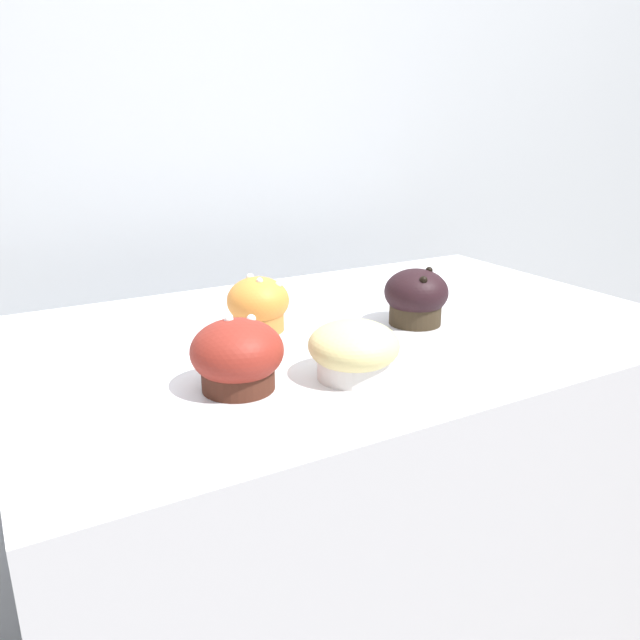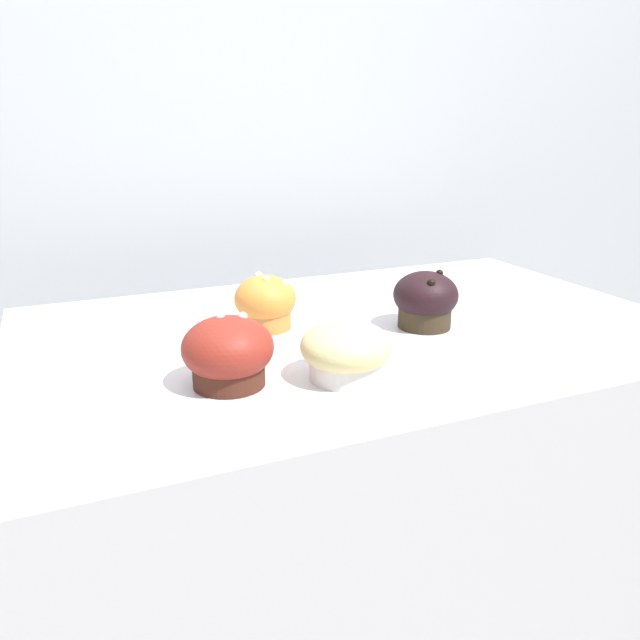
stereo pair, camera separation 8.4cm
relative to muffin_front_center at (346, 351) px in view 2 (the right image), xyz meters
name	(u,v)px [view 2 (the right image)]	position (x,y,z in m)	size (l,w,h in m)	color
wall_back	(244,267)	(0.10, 0.77, -0.07)	(3.20, 0.10, 1.80)	#B2B7BC
display_counter	(352,578)	(0.10, 0.17, -0.50)	(1.00, 0.64, 0.93)	silver
muffin_front_center	(346,351)	(0.00, 0.00, 0.00)	(0.11, 0.11, 0.07)	silver
muffin_back_left	(425,300)	(0.20, 0.13, 0.01)	(0.10, 0.10, 0.09)	#33281A
muffin_back_right	(265,303)	(-0.03, 0.22, 0.00)	(0.09, 0.09, 0.08)	#C67B38
muffin_front_left	(228,353)	(-0.14, 0.04, 0.01)	(0.11, 0.11, 0.09)	#452116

